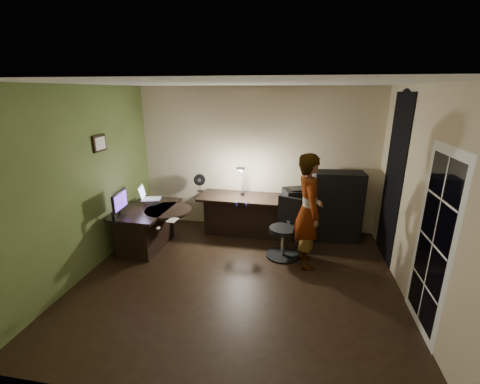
% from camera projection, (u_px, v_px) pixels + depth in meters
% --- Properties ---
extents(floor, '(4.50, 4.00, 0.01)m').
position_uv_depth(floor, '(238.00, 280.00, 4.64)').
color(floor, black).
rests_on(floor, ground).
extents(ceiling, '(4.50, 4.00, 0.01)m').
position_uv_depth(ceiling, '(237.00, 83.00, 3.82)').
color(ceiling, silver).
rests_on(ceiling, floor).
extents(wall_back, '(4.50, 0.01, 2.70)m').
position_uv_depth(wall_back, '(256.00, 160.00, 6.11)').
color(wall_back, '#C6B48F').
rests_on(wall_back, floor).
extents(wall_front, '(4.50, 0.01, 2.70)m').
position_uv_depth(wall_front, '(187.00, 272.00, 2.35)').
color(wall_front, '#C6B48F').
rests_on(wall_front, floor).
extents(wall_left, '(0.01, 4.00, 2.70)m').
position_uv_depth(wall_left, '(83.00, 183.00, 4.60)').
color(wall_left, '#C6B48F').
rests_on(wall_left, floor).
extents(wall_right, '(0.01, 4.00, 2.70)m').
position_uv_depth(wall_right, '(421.00, 201.00, 3.85)').
color(wall_right, '#C6B48F').
rests_on(wall_right, floor).
extents(green_wall_overlay, '(0.00, 4.00, 2.70)m').
position_uv_depth(green_wall_overlay, '(84.00, 183.00, 4.60)').
color(green_wall_overlay, '#50632D').
rests_on(green_wall_overlay, floor).
extents(arched_doorway, '(0.01, 0.90, 2.60)m').
position_uv_depth(arched_doorway, '(393.00, 180.00, 4.95)').
color(arched_doorway, black).
rests_on(arched_doorway, floor).
extents(french_door, '(0.02, 0.92, 2.10)m').
position_uv_depth(french_door, '(433.00, 244.00, 3.43)').
color(french_door, white).
rests_on(french_door, floor).
extents(framed_picture, '(0.04, 0.30, 0.25)m').
position_uv_depth(framed_picture, '(99.00, 143.00, 4.87)').
color(framed_picture, black).
rests_on(framed_picture, wall_left).
extents(desk_left, '(0.82, 1.28, 0.72)m').
position_uv_depth(desk_left, '(148.00, 228.00, 5.52)').
color(desk_left, black).
rests_on(desk_left, floor).
extents(desk_right, '(2.03, 0.76, 0.75)m').
position_uv_depth(desk_right, '(253.00, 216.00, 5.98)').
color(desk_right, black).
rests_on(desk_right, floor).
extents(cabinet, '(0.87, 0.48, 1.27)m').
position_uv_depth(cabinet, '(337.00, 206.00, 5.74)').
color(cabinet, black).
rests_on(cabinet, floor).
extents(laptop_stand, '(0.27, 0.24, 0.10)m').
position_uv_depth(laptop_stand, '(152.00, 202.00, 5.61)').
color(laptop_stand, silver).
rests_on(laptop_stand, desk_left).
extents(laptop, '(0.41, 0.40, 0.23)m').
position_uv_depth(laptop, '(151.00, 193.00, 5.56)').
color(laptop, silver).
rests_on(laptop, laptop_stand).
extents(monitor, '(0.12, 0.45, 0.29)m').
position_uv_depth(monitor, '(119.00, 208.00, 5.03)').
color(monitor, black).
rests_on(monitor, desk_left).
extents(mouse, '(0.06, 0.08, 0.03)m').
position_uv_depth(mouse, '(158.00, 228.00, 4.61)').
color(mouse, silver).
rests_on(mouse, desk_left).
extents(phone, '(0.09, 0.13, 0.01)m').
position_uv_depth(phone, '(166.00, 212.00, 5.25)').
color(phone, black).
rests_on(phone, desk_left).
extents(pen, '(0.04, 0.12, 0.01)m').
position_uv_depth(pen, '(140.00, 209.00, 5.38)').
color(pen, black).
rests_on(pen, desk_left).
extents(speaker, '(0.08, 0.08, 0.17)m').
position_uv_depth(speaker, '(114.00, 218.00, 4.80)').
color(speaker, black).
rests_on(speaker, desk_left).
extents(notepad, '(0.15, 0.20, 0.01)m').
position_uv_depth(notepad, '(172.00, 220.00, 4.93)').
color(notepad, silver).
rests_on(notepad, desk_left).
extents(desk_fan, '(0.24, 0.16, 0.34)m').
position_uv_depth(desk_fan, '(200.00, 183.00, 6.15)').
color(desk_fan, black).
rests_on(desk_fan, desk_right).
extents(headphones, '(0.22, 0.10, 0.10)m').
position_uv_depth(headphones, '(241.00, 204.00, 5.35)').
color(headphones, '#272195').
rests_on(headphones, desk_right).
extents(printer, '(0.61, 0.54, 0.22)m').
position_uv_depth(printer, '(298.00, 194.00, 5.67)').
color(printer, black).
rests_on(printer, desk_right).
extents(desk_lamp, '(0.20, 0.30, 0.61)m').
position_uv_depth(desk_lamp, '(243.00, 180.00, 5.87)').
color(desk_lamp, black).
rests_on(desk_lamp, desk_right).
extents(office_chair, '(0.70, 0.70, 0.96)m').
position_uv_depth(office_chair, '(283.00, 229.00, 5.16)').
color(office_chair, black).
rests_on(office_chair, floor).
extents(person, '(0.55, 0.71, 1.77)m').
position_uv_depth(person, '(308.00, 211.00, 4.81)').
color(person, '#D8A88C').
rests_on(person, floor).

